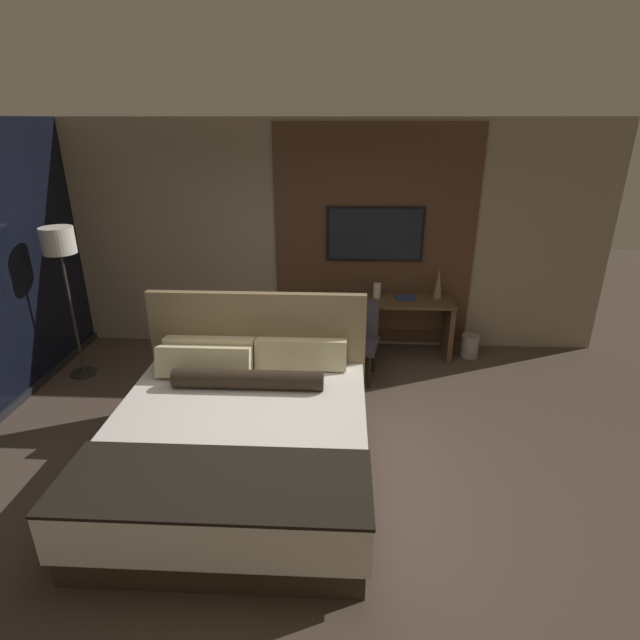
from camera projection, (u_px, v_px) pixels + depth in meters
The scene contains 11 objects.
ground_plane at pixel (295, 466), 4.29m from camera, with size 16.00×16.00×0.00m, color #4C3D33.
wall_back_tv_panel at pixel (322, 239), 6.16m from camera, with size 7.20×0.09×2.80m.
bed at pixel (240, 439), 4.07m from camera, with size 2.07×2.20×1.27m.
desk at pixel (372, 315), 6.21m from camera, with size 1.93×0.52×0.73m.
tv at pixel (375, 234), 6.03m from camera, with size 1.18×0.04×0.66m.
desk_chair at pixel (356, 334), 5.67m from camera, with size 0.61×0.61×0.86m.
floor_lamp at pixel (60, 253), 5.29m from camera, with size 0.34×0.34×1.73m.
vase_tall at pixel (438, 284), 6.07m from camera, with size 0.11×0.11×0.36m.
vase_short at pixel (377, 290), 6.12m from camera, with size 0.09×0.09×0.18m.
book at pixel (405, 297), 6.10m from camera, with size 0.24×0.18×0.03m.
waste_bin at pixel (470, 346), 6.23m from camera, with size 0.22×0.22×0.28m.
Camera 1 is at (0.39, -3.49, 2.78)m, focal length 28.00 mm.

